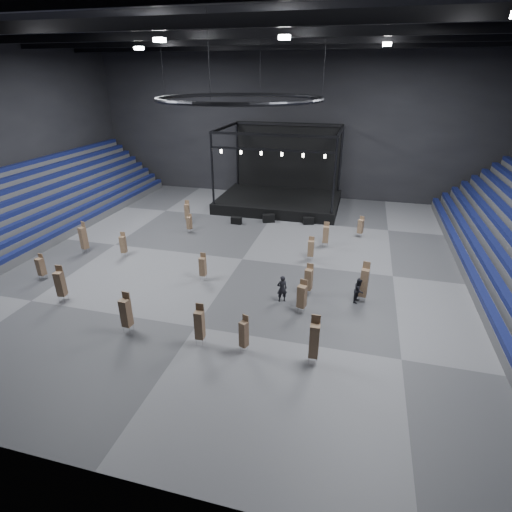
% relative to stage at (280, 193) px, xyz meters
% --- Properties ---
extents(floor, '(50.00, 50.00, 0.00)m').
position_rel_stage_xyz_m(floor, '(-0.00, -16.24, -1.45)').
color(floor, '#58575A').
rests_on(floor, ground).
extents(ceiling, '(50.00, 42.00, 0.20)m').
position_rel_stage_xyz_m(ceiling, '(-0.00, -16.24, 16.55)').
color(ceiling, black).
rests_on(ceiling, wall_back).
extents(wall_back, '(50.00, 0.20, 18.00)m').
position_rel_stage_xyz_m(wall_back, '(-0.00, 4.76, 7.55)').
color(wall_back, black).
rests_on(wall_back, ground).
extents(wall_front, '(50.00, 0.20, 18.00)m').
position_rel_stage_xyz_m(wall_front, '(-0.00, -37.24, 7.55)').
color(wall_front, black).
rests_on(wall_front, ground).
extents(bleachers_left, '(7.20, 40.00, 6.40)m').
position_rel_stage_xyz_m(bleachers_left, '(-22.94, -16.24, 0.28)').
color(bleachers_left, '#48484A').
rests_on(bleachers_left, floor).
extents(stage, '(14.00, 10.00, 9.20)m').
position_rel_stage_xyz_m(stage, '(0.00, 0.00, 0.00)').
color(stage, black).
rests_on(stage, floor).
extents(truss_ring, '(12.30, 12.30, 5.15)m').
position_rel_stage_xyz_m(truss_ring, '(-0.00, -16.24, 11.55)').
color(truss_ring, black).
rests_on(truss_ring, ceiling).
extents(roof_girders, '(49.00, 30.35, 0.70)m').
position_rel_stage_xyz_m(roof_girders, '(-0.00, -16.24, 15.75)').
color(roof_girders, black).
rests_on(roof_girders, ceiling).
extents(floodlights, '(28.60, 16.60, 0.25)m').
position_rel_stage_xyz_m(floodlights, '(-0.00, -20.24, 15.15)').
color(floodlights, white).
rests_on(floodlights, roof_girders).
extents(flight_case_left, '(1.13, 0.58, 0.74)m').
position_rel_stage_xyz_m(flight_case_left, '(-3.16, -7.82, -1.08)').
color(flight_case_left, black).
rests_on(flight_case_left, floor).
extents(flight_case_mid, '(1.42, 1.08, 0.85)m').
position_rel_stage_xyz_m(flight_case_mid, '(0.05, -6.40, -1.03)').
color(flight_case_mid, black).
rests_on(flight_case_mid, floor).
extents(flight_case_right, '(1.26, 0.91, 0.76)m').
position_rel_stage_xyz_m(flight_case_right, '(4.30, -5.97, -1.07)').
color(flight_case_right, black).
rests_on(flight_case_right, floor).
extents(chair_stack_0, '(0.52, 0.52, 2.67)m').
position_rel_stage_xyz_m(chair_stack_0, '(0.98, -28.22, -0.08)').
color(chair_stack_0, silver).
rests_on(chair_stack_0, floor).
extents(chair_stack_1, '(0.54, 0.54, 2.99)m').
position_rel_stage_xyz_m(chair_stack_1, '(7.67, -28.22, 0.06)').
color(chair_stack_1, silver).
rests_on(chair_stack_1, floor).
extents(chair_stack_2, '(0.59, 0.59, 3.00)m').
position_rel_stage_xyz_m(chair_stack_2, '(10.19, -20.73, 0.06)').
color(chair_stack_2, silver).
rests_on(chair_stack_2, floor).
extents(chair_stack_3, '(0.54, 0.54, 1.90)m').
position_rel_stage_xyz_m(chair_stack_3, '(-7.01, -11.35, -0.44)').
color(chair_stack_3, silver).
rests_on(chair_stack_3, floor).
extents(chair_stack_4, '(0.47, 0.47, 2.22)m').
position_rel_stage_xyz_m(chair_stack_4, '(-1.87, -20.60, -0.28)').
color(chair_stack_4, silver).
rests_on(chair_stack_4, floor).
extents(chair_stack_5, '(0.56, 0.56, 2.12)m').
position_rel_stage_xyz_m(chair_stack_5, '(-14.00, -23.75, -0.32)').
color(chair_stack_5, silver).
rests_on(chair_stack_5, floor).
extents(chair_stack_6, '(0.60, 0.60, 2.06)m').
position_rel_stage_xyz_m(chair_stack_6, '(9.70, -8.22, -0.35)').
color(chair_stack_6, silver).
rests_on(chair_stack_6, floor).
extents(chair_stack_7, '(0.66, 0.66, 2.89)m').
position_rel_stage_xyz_m(chair_stack_7, '(-14.00, -18.47, 0.02)').
color(chair_stack_7, silver).
rests_on(chair_stack_7, floor).
extents(chair_stack_8, '(0.53, 0.53, 2.12)m').
position_rel_stage_xyz_m(chair_stack_8, '(5.72, -14.90, -0.31)').
color(chair_stack_8, silver).
rests_on(chair_stack_8, floor).
extents(chair_stack_9, '(0.55, 0.55, 2.38)m').
position_rel_stage_xyz_m(chair_stack_9, '(-8.43, -8.60, -0.21)').
color(chair_stack_9, silver).
rests_on(chair_stack_9, floor).
extents(chair_stack_10, '(0.60, 0.60, 2.69)m').
position_rel_stage_xyz_m(chair_stack_10, '(-10.29, -26.08, -0.06)').
color(chair_stack_10, silver).
rests_on(chair_stack_10, floor).
extents(chair_stack_11, '(0.55, 0.55, 2.37)m').
position_rel_stage_xyz_m(chair_stack_11, '(3.68, -28.23, -0.24)').
color(chair_stack_11, silver).
rests_on(chair_stack_11, floor).
extents(chair_stack_12, '(0.59, 0.59, 2.72)m').
position_rel_stage_xyz_m(chair_stack_12, '(-3.84, -28.22, -0.04)').
color(chair_stack_12, silver).
rests_on(chair_stack_12, floor).
extents(chair_stack_13, '(0.59, 0.59, 2.41)m').
position_rel_stage_xyz_m(chair_stack_13, '(6.34, -20.79, -0.18)').
color(chair_stack_13, silver).
rests_on(chair_stack_13, floor).
extents(chair_stack_14, '(0.54, 0.54, 2.36)m').
position_rel_stage_xyz_m(chair_stack_14, '(6.65, -11.61, -0.20)').
color(chair_stack_14, silver).
rests_on(chair_stack_14, floor).
extents(chair_stack_15, '(0.50, 0.50, 2.23)m').
position_rel_stage_xyz_m(chair_stack_15, '(-10.21, -18.27, -0.29)').
color(chair_stack_15, silver).
rests_on(chair_stack_15, floor).
extents(chair_stack_16, '(0.65, 0.65, 2.40)m').
position_rel_stage_xyz_m(chair_stack_16, '(6.25, -23.29, -0.18)').
color(chair_stack_16, silver).
rests_on(chair_stack_16, floor).
extents(man_center, '(0.86, 0.73, 1.99)m').
position_rel_stage_xyz_m(man_center, '(4.69, -22.20, -0.45)').
color(man_center, black).
rests_on(man_center, floor).
extents(crew_member, '(0.93, 1.05, 1.82)m').
position_rel_stage_xyz_m(crew_member, '(9.91, -20.90, -0.54)').
color(crew_member, black).
rests_on(crew_member, floor).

